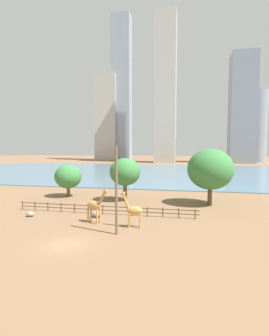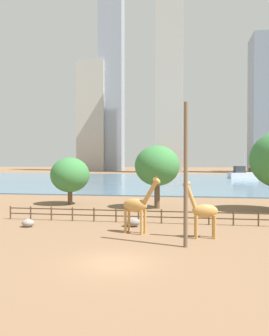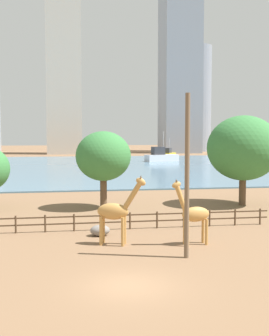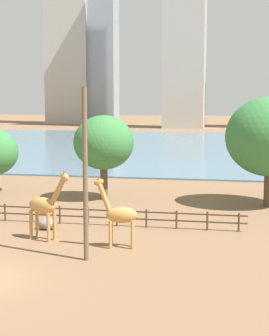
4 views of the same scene
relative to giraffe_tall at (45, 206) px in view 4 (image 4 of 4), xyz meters
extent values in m
plane|color=brown|center=(-0.24, 72.38, -2.22)|extent=(400.00, 400.00, 0.00)
cube|color=slate|center=(-0.24, 69.38, -2.12)|extent=(180.00, 86.00, 0.20)
cylinder|color=#C18C47|center=(0.60, 0.09, -1.27)|extent=(0.28, 0.28, 1.88)
cylinder|color=#C18C47|center=(0.40, -0.46, -1.27)|extent=(0.28, 0.28, 1.88)
cylinder|color=#C18C47|center=(-0.77, 0.59, -1.27)|extent=(0.28, 0.28, 1.88)
cylinder|color=#C18C47|center=(-0.97, 0.05, -1.27)|extent=(0.28, 0.28, 1.88)
ellipsoid|color=#C18C47|center=(-0.18, 0.07, -0.01)|extent=(2.24, 1.50, 1.09)
cylinder|color=#C18C47|center=(1.06, -0.39, 1.10)|extent=(1.40, 0.79, 1.95)
ellipsoid|color=#C18C47|center=(1.57, -0.58, 1.99)|extent=(0.87, 0.59, 0.72)
cone|color=brown|center=(1.60, -0.50, 2.31)|extent=(0.13, 0.13, 0.20)
cone|color=brown|center=(1.54, -0.66, 2.31)|extent=(0.13, 0.13, 0.20)
cylinder|color=#C18C47|center=(4.56, -1.14, -1.36)|extent=(0.22, 0.22, 1.72)
cylinder|color=#C18C47|center=(4.49, -0.61, -1.36)|extent=(0.22, 0.22, 1.72)
cylinder|color=#C18C47|center=(5.88, -0.98, -1.36)|extent=(0.22, 0.22, 1.72)
cylinder|color=#C18C47|center=(5.82, -0.45, -1.36)|extent=(0.22, 0.22, 1.72)
ellipsoid|color=#C18C47|center=(5.19, -0.79, -0.20)|extent=(1.98, 0.98, 1.00)
cylinder|color=#C18C47|center=(4.15, -0.92, 0.90)|extent=(0.98, 0.42, 1.89)
ellipsoid|color=#C18C47|center=(3.82, -0.96, 1.79)|extent=(0.75, 0.39, 0.59)
cone|color=brown|center=(3.83, -1.04, 2.08)|extent=(0.10, 0.10, 0.18)
cone|color=brown|center=(3.82, -0.88, 2.08)|extent=(0.10, 0.10, 0.18)
cylinder|color=brown|center=(3.76, -3.58, 2.59)|extent=(0.28, 0.28, 9.60)
ellipsoid|color=gray|center=(-0.83, 2.61, -1.82)|extent=(1.41, 1.05, 0.79)
cylinder|color=#4C3826|center=(-4.76, 4.38, -1.57)|extent=(0.14, 0.14, 1.30)
cylinder|color=#4C3826|center=(-2.64, 4.38, -1.57)|extent=(0.14, 0.14, 1.30)
cylinder|color=#4C3826|center=(-0.51, 4.38, -1.57)|extent=(0.14, 0.14, 1.30)
cylinder|color=#4C3826|center=(1.61, 4.38, -1.57)|extent=(0.14, 0.14, 1.30)
cylinder|color=#4C3826|center=(3.73, 4.38, -1.57)|extent=(0.14, 0.14, 1.30)
cylinder|color=#4C3826|center=(5.85, 4.38, -1.57)|extent=(0.14, 0.14, 1.30)
cylinder|color=#4C3826|center=(7.97, 4.38, -1.57)|extent=(0.14, 0.14, 1.30)
cylinder|color=#4C3826|center=(10.09, 4.38, -1.57)|extent=(0.14, 0.14, 1.30)
cylinder|color=#4C3826|center=(12.21, 4.38, -1.57)|extent=(0.14, 0.14, 1.30)
cube|color=#4C3826|center=(-0.24, 4.38, -1.11)|extent=(26.10, 0.08, 0.10)
cube|color=#4C3826|center=(-0.24, 4.38, -1.63)|extent=(26.10, 0.08, 0.10)
cylinder|color=brown|center=(0.41, 13.87, -0.72)|extent=(0.66, 0.66, 3.00)
ellipsoid|color=#387A3D|center=(0.41, 13.87, 2.94)|extent=(5.38, 5.38, 4.85)
cylinder|color=brown|center=(14.73, 13.63, -0.75)|extent=(0.71, 0.71, 2.92)
cube|color=#B7B2A8|center=(-49.80, 161.93, 29.45)|extent=(16.24, 13.91, 63.33)
camera|label=1|loc=(11.31, -30.28, 7.12)|focal=28.00mm
camera|label=2|loc=(3.68, -25.43, 3.51)|focal=35.00mm
camera|label=3|loc=(-3.13, -27.04, 4.98)|focal=45.00mm
camera|label=4|loc=(11.58, -30.45, 6.66)|focal=55.00mm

